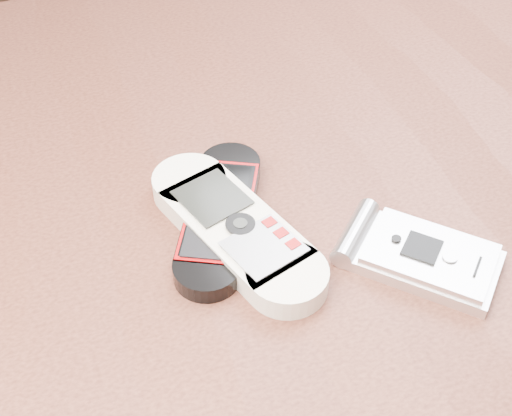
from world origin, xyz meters
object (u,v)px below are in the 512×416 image
object	(u,v)px
table	(250,307)
nokia_black_red	(220,214)
nokia_white	(235,228)
motorola_razr	(425,256)

from	to	relation	value
table	nokia_black_red	distance (m)	0.12
nokia_white	nokia_black_red	world-z (taller)	nokia_white
nokia_black_red	motorola_razr	distance (m)	0.15
nokia_white	nokia_black_red	xyz separation A→B (m)	(-0.01, 0.02, -0.00)
motorola_razr	nokia_white	bearing A→B (deg)	105.16
table	nokia_black_red	world-z (taller)	nokia_black_red
nokia_white	table	bearing A→B (deg)	23.33
nokia_white	motorola_razr	size ratio (longest dim) A/B	1.54
table	nokia_black_red	xyz separation A→B (m)	(-0.02, 0.00, 0.11)
nokia_white	nokia_black_red	size ratio (longest dim) A/B	1.12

